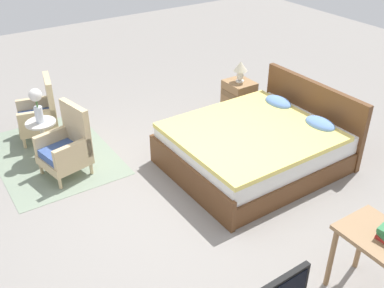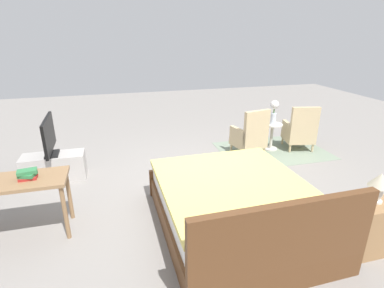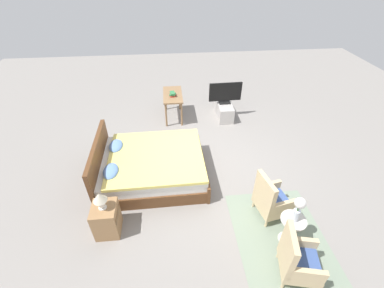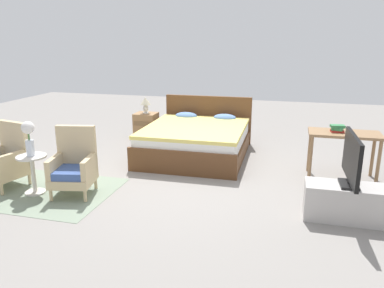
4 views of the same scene
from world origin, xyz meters
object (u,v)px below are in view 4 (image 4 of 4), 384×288
object	(u,v)px
side_table	(33,170)
vanity_desk	(344,139)
nightstand	(146,127)
tv_flatscreen	(352,160)
table_lamp	(145,103)
armchair_by_window_right	(74,167)
book_stack	(337,129)
bed	(197,140)
flower_vase	(29,135)
tv_stand	(346,202)
armchair_by_window_left	(6,161)

from	to	relation	value
side_table	vanity_desk	bearing A→B (deg)	22.45
nightstand	side_table	bearing A→B (deg)	-99.12
tv_flatscreen	nightstand	bearing A→B (deg)	142.97
nightstand	table_lamp	distance (m)	0.51
nightstand	tv_flatscreen	xyz separation A→B (m)	(3.60, -2.72, 0.45)
armchair_by_window_right	book_stack	size ratio (longest dim) A/B	4.20
nightstand	vanity_desk	world-z (taller)	vanity_desk
bed	vanity_desk	size ratio (longest dim) A/B	2.09
flower_vase	tv_stand	distance (m)	4.13
side_table	tv_stand	world-z (taller)	side_table
tv_flatscreen	table_lamp	bearing A→B (deg)	142.96
armchair_by_window_right	tv_flatscreen	xyz separation A→B (m)	(3.53, 0.13, 0.36)
flower_vase	tv_flatscreen	bearing A→B (deg)	3.82
armchair_by_window_right	table_lamp	distance (m)	2.88
flower_vase	nightstand	distance (m)	3.07
flower_vase	nightstand	world-z (taller)	flower_vase
armchair_by_window_left	side_table	world-z (taller)	armchair_by_window_left
side_table	flower_vase	xyz separation A→B (m)	(-0.00, 0.00, 0.50)
vanity_desk	nightstand	bearing A→B (deg)	161.14
flower_vase	tv_stand	size ratio (longest dim) A/B	0.50
armchair_by_window_left	side_table	xyz separation A→B (m)	(0.55, -0.14, -0.04)
armchair_by_window_right	tv_stand	xyz separation A→B (m)	(3.53, 0.13, -0.17)
tv_stand	book_stack	world-z (taller)	book_stack
tv_stand	tv_flatscreen	distance (m)	0.53
armchair_by_window_left	vanity_desk	bearing A→B (deg)	18.51
tv_flatscreen	armchair_by_window_left	bearing A→B (deg)	-178.41
bed	armchair_by_window_left	size ratio (longest dim) A/B	2.37
flower_vase	table_lamp	xyz separation A→B (m)	(0.48, 2.99, -0.03)
armchair_by_window_right	tv_stand	world-z (taller)	armchair_by_window_right
table_lamp	book_stack	size ratio (longest dim) A/B	1.51
flower_vase	nightstand	size ratio (longest dim) A/B	0.80
table_lamp	tv_flatscreen	size ratio (longest dim) A/B	0.36
flower_vase	book_stack	distance (m)	4.42
armchair_by_window_left	tv_flatscreen	bearing A→B (deg)	1.59
side_table	tv_stand	distance (m)	4.09
tv_stand	table_lamp	bearing A→B (deg)	142.94
book_stack	side_table	bearing A→B (deg)	-156.97
side_table	tv_stand	bearing A→B (deg)	3.83
book_stack	vanity_desk	bearing A→B (deg)	-1.12
nightstand	vanity_desk	bearing A→B (deg)	-18.86
table_lamp	tv_stand	distance (m)	4.55
nightstand	armchair_by_window_left	bearing A→B (deg)	-109.87
tv_flatscreen	vanity_desk	xyz separation A→B (m)	(0.10, 1.45, -0.13)
table_lamp	vanity_desk	world-z (taller)	table_lamp
bed	tv_flatscreen	bearing A→B (deg)	-40.94
tv_stand	tv_flatscreen	size ratio (longest dim) A/B	1.06
bed	tv_stand	bearing A→B (deg)	-40.97
side_table	book_stack	xyz separation A→B (m)	(4.07, 1.73, 0.43)
armchair_by_window_right	book_stack	bearing A→B (deg)	24.25
armchair_by_window_right	table_lamp	bearing A→B (deg)	91.40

